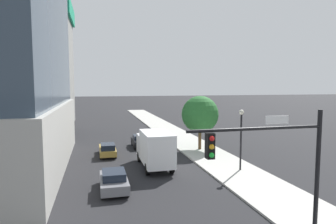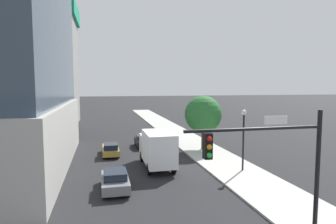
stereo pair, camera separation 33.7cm
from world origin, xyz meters
name	(u,v)px [view 1 (the left image)]	position (x,y,z in m)	size (l,w,h in m)	color
sidewalk	(213,158)	(8.32, 20.00, 0.07)	(4.92, 120.00, 0.15)	#B2AFA8
construction_building	(29,58)	(-15.46, 52.59, 12.87)	(21.96, 19.41, 31.88)	gray
traffic_light_pole	(275,158)	(4.02, 3.20, 4.47)	(6.36, 0.48, 6.38)	black
street_lamp	(241,130)	(8.86, 15.15, 3.69)	(0.44, 0.44, 5.34)	black
street_tree	(200,114)	(8.31, 23.91, 4.24)	(4.30, 4.30, 6.25)	brown
car_gray	(114,181)	(-2.31, 13.13, 0.74)	(1.93, 4.15, 1.48)	slate
car_gold	(108,149)	(-2.31, 23.83, 0.70)	(1.73, 4.46, 1.42)	#AD8938
car_black	(140,141)	(1.75, 27.44, 0.75)	(1.78, 4.01, 1.46)	black
box_truck	(155,148)	(1.75, 18.04, 1.91)	(2.45, 6.57, 3.46)	silver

